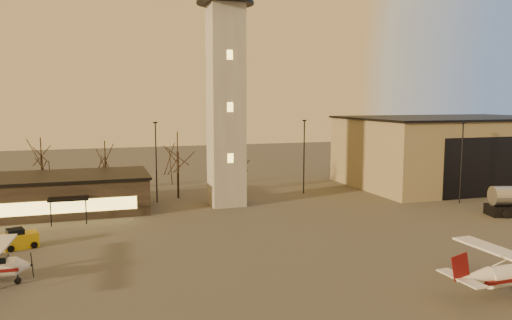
# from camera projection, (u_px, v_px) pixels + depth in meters

# --- Properties ---
(ground) EXTENTS (220.00, 220.00, 0.00)m
(ground) POSITION_uv_depth(u_px,v_px,m) (339.00, 295.00, 33.07)
(ground) COLOR #464341
(ground) RESTS_ON ground
(control_tower) EXTENTS (6.80, 6.80, 32.60)m
(control_tower) POSITION_uv_depth(u_px,v_px,m) (226.00, 70.00, 59.46)
(control_tower) COLOR gray
(control_tower) RESTS_ON ground
(hangar) EXTENTS (30.60, 20.60, 10.30)m
(hangar) POSITION_uv_depth(u_px,v_px,m) (450.00, 151.00, 75.48)
(hangar) COLOR #8E805D
(hangar) RESTS_ON ground
(terminal) EXTENTS (25.40, 12.20, 4.30)m
(terminal) POSITION_uv_depth(u_px,v_px,m) (34.00, 195.00, 56.37)
(terminal) COLOR black
(terminal) RESTS_ON ground
(light_poles) EXTENTS (58.50, 12.25, 10.14)m
(light_poles) POSITION_uv_depth(u_px,v_px,m) (228.00, 160.00, 61.87)
(light_poles) COLOR black
(light_poles) RESTS_ON ground
(tree_row) EXTENTS (37.20, 9.20, 8.80)m
(tree_row) POSITION_uv_depth(u_px,v_px,m) (107.00, 153.00, 65.21)
(tree_row) COLOR black
(tree_row) RESTS_ON ground
(service_cart) EXTENTS (3.13, 2.49, 1.77)m
(service_cart) POSITION_uv_depth(u_px,v_px,m) (20.00, 240.00, 43.40)
(service_cart) COLOR #E0B10D
(service_cart) RESTS_ON ground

